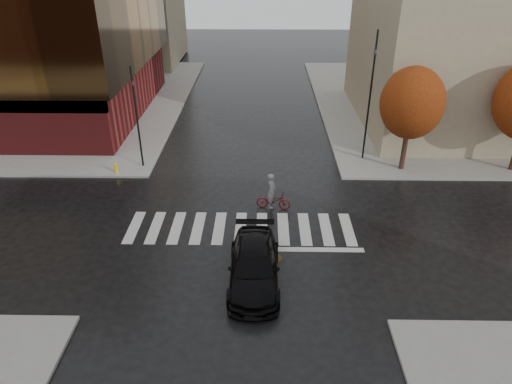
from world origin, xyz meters
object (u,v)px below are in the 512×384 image
at_px(traffic_light_ne, 371,87).
at_px(fire_hydrant, 116,167).
at_px(cyclist, 273,197).
at_px(sedan, 254,266).
at_px(traffic_light_nw, 136,113).

xyz_separation_m(traffic_light_ne, fire_hydrant, (-15.92, -2.50, -4.46)).
xyz_separation_m(cyclist, traffic_light_ne, (6.15, 6.50, 4.24)).
distance_m(sedan, traffic_light_nw, 13.69).
height_order(traffic_light_nw, traffic_light_ne, traffic_light_ne).
height_order(traffic_light_ne, fire_hydrant, traffic_light_ne).
height_order(traffic_light_nw, fire_hydrant, traffic_light_nw).
bearing_deg(traffic_light_ne, cyclist, 47.69).
xyz_separation_m(sedan, cyclist, (0.89, 6.07, -0.04)).
relative_size(sedan, traffic_light_ne, 0.64).
bearing_deg(fire_hydrant, traffic_light_ne, 8.92).
relative_size(sedan, fire_hydrant, 8.13).
distance_m(sedan, cyclist, 6.14).
bearing_deg(cyclist, sedan, -178.82).
bearing_deg(traffic_light_nw, cyclist, 39.40).
bearing_deg(fire_hydrant, sedan, -48.59).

